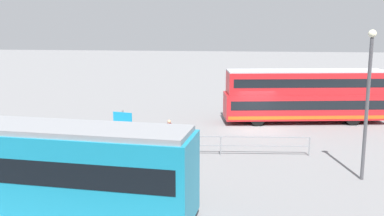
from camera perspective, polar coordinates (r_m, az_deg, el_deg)
name	(u,v)px	position (r m, az deg, el deg)	size (l,w,h in m)	color
ground_plane	(257,129)	(31.09, 8.17, -2.70)	(160.00, 160.00, 0.00)	gray
double_decker_bus	(305,96)	(33.60, 14.04, 1.52)	(11.82, 4.09, 3.82)	red
tram_yellow	(0,165)	(19.01, -23.08, -6.63)	(15.37, 4.01, 3.51)	teal
pedestrian_near_railing	(169,132)	(26.10, -2.89, -3.03)	(0.45, 0.45, 1.69)	black
pedestrian_railing	(221,142)	(24.85, 3.65, -4.30)	(9.70, 0.79, 1.08)	gray
info_sign	(123,123)	(25.43, -8.71, -1.92)	(1.13, 0.32, 2.40)	slate
street_lamp	(368,94)	(21.81, 21.30, 1.64)	(0.36, 0.36, 6.90)	#4C4C51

